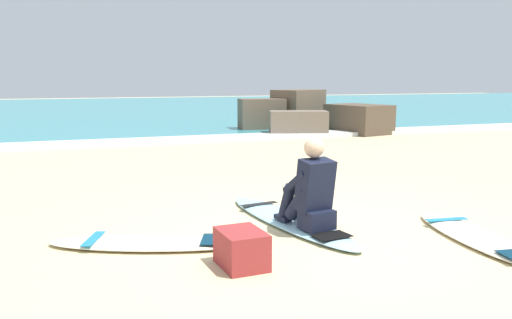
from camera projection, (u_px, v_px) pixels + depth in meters
ground_plane at (319, 235)px, 5.49m from camera, size 80.00×80.00×0.00m
sea at (112, 110)px, 25.95m from camera, size 80.00×28.00×0.10m
breaking_foam at (165, 141)px, 13.26m from camera, size 80.00×0.90×0.11m
surfboard_main at (289, 220)px, 5.94m from camera, size 0.86×2.55×0.08m
surfer_seated at (310, 193)px, 5.51m from camera, size 0.45×0.75×0.95m
surfboard_spare_near at (150, 243)px, 5.13m from camera, size 2.02×1.20×0.08m
surfboard_spare_far at (477, 237)px, 5.31m from camera, size 0.79×2.01×0.08m
rock_outcrop_distant at (310, 115)px, 15.82m from camera, size 4.03×3.46×1.25m
beach_bag at (241, 249)px, 4.56m from camera, size 0.38×0.50×0.32m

